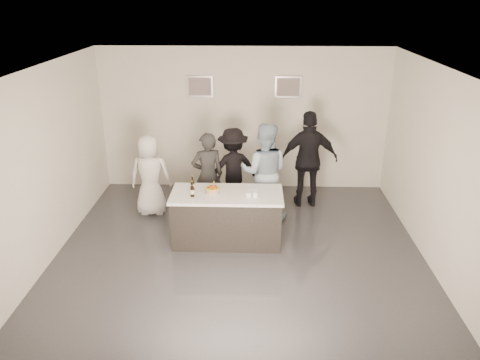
{
  "coord_description": "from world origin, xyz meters",
  "views": [
    {
      "loc": [
        0.23,
        -6.56,
        4.03
      ],
      "look_at": [
        0.0,
        0.5,
        1.15
      ],
      "focal_mm": 35.0,
      "sensor_mm": 36.0,
      "label": 1
    }
  ],
  "objects_px": {
    "bar_counter": "(227,217)",
    "beer_bottle_a": "(193,183)",
    "person_guest_right": "(309,160)",
    "person_main_blue": "(264,172)",
    "cake": "(213,191)",
    "person_main_black": "(208,175)",
    "person_guest_left": "(150,175)",
    "beer_bottle_b": "(192,189)",
    "person_guest_back": "(233,168)"
  },
  "relations": [
    {
      "from": "person_main_black",
      "to": "person_main_blue",
      "type": "xyz_separation_m",
      "value": [
        1.05,
        -0.02,
        0.1
      ]
    },
    {
      "from": "person_guest_left",
      "to": "person_guest_right",
      "type": "height_order",
      "value": "person_guest_right"
    },
    {
      "from": "person_guest_right",
      "to": "person_main_blue",
      "type": "bearing_deg",
      "value": 29.98
    },
    {
      "from": "bar_counter",
      "to": "person_guest_left",
      "type": "relative_size",
      "value": 1.18
    },
    {
      "from": "cake",
      "to": "person_guest_back",
      "type": "xyz_separation_m",
      "value": [
        0.27,
        1.41,
        -0.13
      ]
    },
    {
      "from": "beer_bottle_b",
      "to": "cake",
      "type": "bearing_deg",
      "value": 26.99
    },
    {
      "from": "person_guest_back",
      "to": "person_main_blue",
      "type": "bearing_deg",
      "value": 125.34
    },
    {
      "from": "cake",
      "to": "beer_bottle_a",
      "type": "height_order",
      "value": "beer_bottle_a"
    },
    {
      "from": "cake",
      "to": "person_main_black",
      "type": "bearing_deg",
      "value": 100.59
    },
    {
      "from": "person_main_blue",
      "to": "beer_bottle_b",
      "type": "bearing_deg",
      "value": 48.12
    },
    {
      "from": "person_guest_back",
      "to": "cake",
      "type": "bearing_deg",
      "value": 62.91
    },
    {
      "from": "person_main_black",
      "to": "bar_counter",
      "type": "bearing_deg",
      "value": 95.37
    },
    {
      "from": "bar_counter",
      "to": "person_main_blue",
      "type": "height_order",
      "value": "person_main_blue"
    },
    {
      "from": "cake",
      "to": "person_guest_back",
      "type": "relative_size",
      "value": 0.14
    },
    {
      "from": "cake",
      "to": "person_main_black",
      "type": "height_order",
      "value": "person_main_black"
    },
    {
      "from": "bar_counter",
      "to": "person_guest_back",
      "type": "distance_m",
      "value": 1.46
    },
    {
      "from": "person_guest_left",
      "to": "person_guest_back",
      "type": "xyz_separation_m",
      "value": [
        1.55,
        0.37,
        0.02
      ]
    },
    {
      "from": "beer_bottle_b",
      "to": "person_guest_left",
      "type": "distance_m",
      "value": 1.55
    },
    {
      "from": "beer_bottle_b",
      "to": "person_guest_back",
      "type": "relative_size",
      "value": 0.16
    },
    {
      "from": "bar_counter",
      "to": "beer_bottle_a",
      "type": "xyz_separation_m",
      "value": [
        -0.58,
        0.09,
        0.58
      ]
    },
    {
      "from": "person_main_black",
      "to": "person_guest_left",
      "type": "relative_size",
      "value": 1.05
    },
    {
      "from": "beer_bottle_a",
      "to": "person_main_black",
      "type": "bearing_deg",
      "value": 79.49
    },
    {
      "from": "beer_bottle_b",
      "to": "person_guest_right",
      "type": "xyz_separation_m",
      "value": [
        2.06,
        1.68,
        -0.07
      ]
    },
    {
      "from": "cake",
      "to": "beer_bottle_a",
      "type": "distance_m",
      "value": 0.36
    },
    {
      "from": "beer_bottle_a",
      "to": "person_guest_back",
      "type": "height_order",
      "value": "person_guest_back"
    },
    {
      "from": "person_main_black",
      "to": "beer_bottle_a",
      "type": "bearing_deg",
      "value": 61.73
    },
    {
      "from": "cake",
      "to": "person_guest_right",
      "type": "relative_size",
      "value": 0.12
    },
    {
      "from": "beer_bottle_b",
      "to": "person_main_black",
      "type": "height_order",
      "value": "person_main_black"
    },
    {
      "from": "beer_bottle_b",
      "to": "person_guest_right",
      "type": "bearing_deg",
      "value": 39.19
    },
    {
      "from": "bar_counter",
      "to": "beer_bottle_b",
      "type": "relative_size",
      "value": 7.15
    },
    {
      "from": "bar_counter",
      "to": "person_main_black",
      "type": "relative_size",
      "value": 1.12
    },
    {
      "from": "person_guest_right",
      "to": "person_guest_back",
      "type": "relative_size",
      "value": 1.2
    },
    {
      "from": "beer_bottle_a",
      "to": "beer_bottle_b",
      "type": "distance_m",
      "value": 0.24
    },
    {
      "from": "bar_counter",
      "to": "person_guest_right",
      "type": "bearing_deg",
      "value": 45.34
    },
    {
      "from": "person_main_black",
      "to": "person_main_blue",
      "type": "distance_m",
      "value": 1.06
    },
    {
      "from": "person_main_blue",
      "to": "bar_counter",
      "type": "bearing_deg",
      "value": 61.42
    },
    {
      "from": "person_guest_left",
      "to": "person_guest_right",
      "type": "xyz_separation_m",
      "value": [
        3.02,
        0.48,
        0.18
      ]
    },
    {
      "from": "person_guest_right",
      "to": "bar_counter",
      "type": "bearing_deg",
      "value": 41.47
    },
    {
      "from": "bar_counter",
      "to": "person_guest_left",
      "type": "height_order",
      "value": "person_guest_left"
    },
    {
      "from": "person_guest_back",
      "to": "beer_bottle_b",
      "type": "bearing_deg",
      "value": 53.29
    },
    {
      "from": "beer_bottle_b",
      "to": "person_main_black",
      "type": "xyz_separation_m",
      "value": [
        0.14,
        1.12,
        -0.2
      ]
    },
    {
      "from": "beer_bottle_b",
      "to": "person_main_black",
      "type": "distance_m",
      "value": 1.15
    },
    {
      "from": "beer_bottle_a",
      "to": "beer_bottle_b",
      "type": "relative_size",
      "value": 1.0
    },
    {
      "from": "beer_bottle_a",
      "to": "person_main_black",
      "type": "relative_size",
      "value": 0.16
    },
    {
      "from": "person_main_black",
      "to": "person_guest_back",
      "type": "xyz_separation_m",
      "value": [
        0.45,
        0.45,
        -0.02
      ]
    },
    {
      "from": "person_main_black",
      "to": "person_main_blue",
      "type": "height_order",
      "value": "person_main_blue"
    },
    {
      "from": "bar_counter",
      "to": "cake",
      "type": "bearing_deg",
      "value": 177.66
    },
    {
      "from": "person_guest_back",
      "to": "person_main_black",
      "type": "bearing_deg",
      "value": 28.85
    },
    {
      "from": "person_guest_right",
      "to": "beer_bottle_b",
      "type": "bearing_deg",
      "value": 35.32
    },
    {
      "from": "beer_bottle_a",
      "to": "cake",
      "type": "bearing_deg",
      "value": -12.62
    }
  ]
}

